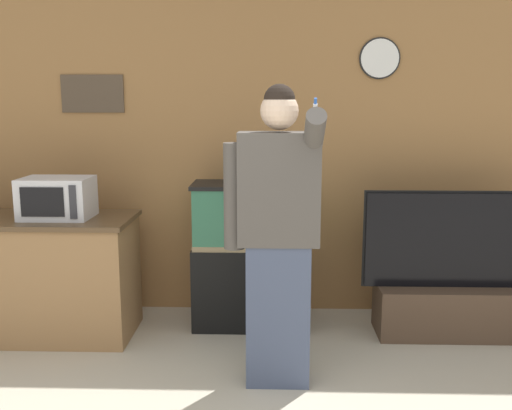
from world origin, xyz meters
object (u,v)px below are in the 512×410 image
at_px(person_standing, 277,233).
at_px(microwave, 57,198).
at_px(counter_island, 20,276).
at_px(tv_on_stand, 455,293).
at_px(aquarium_on_stand, 250,255).

bearing_deg(person_standing, microwave, 156.84).
bearing_deg(counter_island, microwave, -3.03).
relative_size(microwave, tv_on_stand, 0.35).
height_order(counter_island, aquarium_on_stand, aquarium_on_stand).
relative_size(counter_island, tv_on_stand, 1.22).
bearing_deg(person_standing, counter_island, 159.99).
xyz_separation_m(tv_on_stand, person_standing, (-1.33, -0.77, 0.63)).
height_order(microwave, aquarium_on_stand, microwave).
bearing_deg(microwave, aquarium_on_stand, 10.16).
height_order(counter_island, person_standing, person_standing).
xyz_separation_m(aquarium_on_stand, tv_on_stand, (1.52, -0.14, -0.24)).
xyz_separation_m(counter_island, tv_on_stand, (3.21, 0.09, -0.13)).
bearing_deg(person_standing, tv_on_stand, 30.18).
distance_m(microwave, person_standing, 1.70).
bearing_deg(microwave, person_standing, -23.16).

